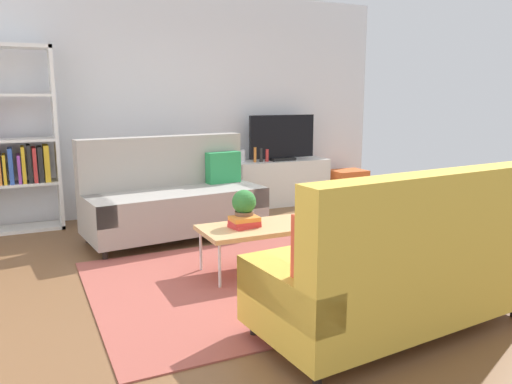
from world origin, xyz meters
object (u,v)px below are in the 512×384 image
(bookshelf, at_px, (5,148))
(bottle_1, at_px, (261,155))
(table_book_0, at_px, (244,225))
(bottle_0, at_px, (255,155))
(storage_trunk, at_px, (348,184))
(coffee_table, at_px, (263,228))
(couch_green, at_px, (399,267))
(tv_console, at_px, (281,182))
(bottle_2, at_px, (267,155))
(vase_0, at_px, (243,156))
(tv, at_px, (282,138))
(potted_plant, at_px, (244,206))
(couch_beige, at_px, (174,198))

(bookshelf, height_order, bottle_1, bookshelf)
(table_book_0, distance_m, bottle_0, 2.68)
(bookshelf, distance_m, storage_trunk, 4.68)
(coffee_table, bearing_deg, bottle_0, 66.25)
(couch_green, height_order, bottle_1, couch_green)
(tv_console, relative_size, table_book_0, 5.83)
(tv_console, bearing_deg, bottle_2, -170.82)
(tv_console, relative_size, vase_0, 8.21)
(bottle_2, bearing_deg, couch_green, -103.93)
(vase_0, bearing_deg, coffee_table, -110.01)
(coffee_table, xyz_separation_m, storage_trunk, (2.58, 2.32, -0.17))
(tv, height_order, vase_0, tv)
(tv, relative_size, bottle_1, 5.16)
(bottle_1, xyz_separation_m, bottle_2, (0.09, 0.00, -0.01))
(couch_green, bearing_deg, coffee_table, 96.65)
(tv_console, height_order, bottle_1, bottle_1)
(coffee_table, xyz_separation_m, potted_plant, (-0.15, 0.07, 0.20))
(bookshelf, distance_m, table_book_0, 3.11)
(bookshelf, distance_m, potted_plant, 3.05)
(coffee_table, distance_m, table_book_0, 0.18)
(storage_trunk, bearing_deg, coffee_table, -138.04)
(couch_beige, xyz_separation_m, couch_green, (0.68, -2.84, 0.01))
(coffee_table, distance_m, bottle_0, 2.62)
(storage_trunk, height_order, vase_0, vase_0)
(couch_beige, distance_m, tv_console, 2.13)
(bookshelf, xyz_separation_m, storage_trunk, (4.62, -0.12, -0.74))
(coffee_table, xyz_separation_m, tv, (1.48, 2.40, 0.56))
(couch_beige, xyz_separation_m, storage_trunk, (2.97, 0.90, -0.22))
(coffee_table, height_order, bottle_0, bottle_0)
(tv, height_order, bottle_1, tv)
(tv_console, height_order, storage_trunk, tv_console)
(table_book_0, bearing_deg, bottle_1, 61.03)
(couch_beige, distance_m, bookshelf, 2.00)
(potted_plant, height_order, bottle_1, bottle_1)
(potted_plant, bearing_deg, bookshelf, 128.50)
(table_book_0, bearing_deg, bookshelf, 127.53)
(tv, bearing_deg, couch_beige, -152.44)
(bottle_1, bearing_deg, couch_beige, -148.01)
(table_book_0, bearing_deg, potted_plant, 68.48)
(bottle_1, bearing_deg, potted_plant, -119.14)
(tv_console, xyz_separation_m, bookshelf, (-3.52, 0.02, 0.64))
(tv_console, bearing_deg, couch_beige, -151.96)
(couch_beige, bearing_deg, potted_plant, 94.00)
(vase_0, xyz_separation_m, bottle_2, (0.33, -0.09, 0.00))
(storage_trunk, height_order, potted_plant, potted_plant)
(tv, relative_size, bottle_2, 5.74)
(couch_green, relative_size, bottle_2, 11.28)
(bottle_0, bearing_deg, bottle_2, 0.00)
(tv_console, height_order, potted_plant, potted_plant)
(coffee_table, bearing_deg, bookshelf, 129.85)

